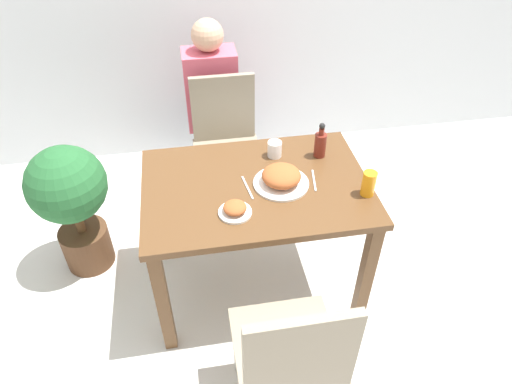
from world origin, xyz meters
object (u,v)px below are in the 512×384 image
juice_glass (369,184)px  sauce_bottle (320,144)px  potted_plant_left (71,199)px  person_figure (212,107)px  chair_near (291,355)px  side_plate (235,209)px  drink_cup (275,149)px  chair_far (226,141)px  food_plate (281,177)px

juice_glass → sauce_bottle: (-0.14, 0.34, 0.01)m
potted_plant_left → person_figure: 1.12m
sauce_bottle → person_figure: bearing=119.2°
chair_near → side_plate: chair_near is taller
side_plate → sauce_bottle: size_ratio=0.77×
sauce_bottle → person_figure: person_figure is taller
potted_plant_left → drink_cup: bearing=-5.5°
chair_far → drink_cup: (0.20, -0.51, 0.26)m
drink_cup → person_figure: 0.89m
chair_near → chair_far: same height
food_plate → person_figure: (-0.24, 1.07, -0.19)m
side_plate → drink_cup: bearing=57.1°
juice_glass → potted_plant_left: size_ratio=0.15×
drink_cup → food_plate: bearing=-93.9°
side_plate → juice_glass: (0.63, 0.03, 0.04)m
chair_far → food_plate: size_ratio=3.34×
chair_far → juice_glass: chair_far is taller
chair_far → juice_glass: size_ratio=7.22×
side_plate → sauce_bottle: (0.49, 0.37, 0.05)m
sauce_bottle → side_plate: bearing=-143.2°
chair_far → potted_plant_left: size_ratio=1.11×
sauce_bottle → chair_near: bearing=-110.7°
side_plate → potted_plant_left: 1.01m
potted_plant_left → juice_glass: bearing=-18.2°
sauce_bottle → person_figure: 1.02m
chair_near → person_figure: bearing=-86.3°
chair_near → drink_cup: 1.05m
chair_far → sauce_bottle: 0.75m
chair_far → side_plate: 0.95m
food_plate → drink_cup: food_plate is taller
chair_near → drink_cup: chair_near is taller
food_plate → juice_glass: 0.41m
food_plate → sauce_bottle: size_ratio=1.38×
drink_cup → sauce_bottle: size_ratio=0.43×
chair_near → chair_far: bearing=-87.5°
chair_far → side_plate: size_ratio=5.95×
drink_cup → person_figure: size_ratio=0.07×
chair_far → food_plate: 0.81m
person_figure → food_plate: bearing=-77.4°
juice_glass → sauce_bottle: 0.37m
juice_glass → potted_plant_left: 1.57m
food_plate → chair_near: bearing=-98.8°
drink_cup → chair_near: bearing=-97.7°
food_plate → side_plate: bearing=-145.7°
chair_near → sauce_bottle: 1.08m
potted_plant_left → chair_far: bearing=24.2°
side_plate → person_figure: person_figure is taller
food_plate → potted_plant_left: (-1.08, 0.34, -0.27)m
drink_cup → juice_glass: bearing=-45.8°
chair_near → drink_cup: size_ratio=10.59×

